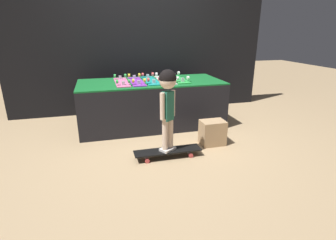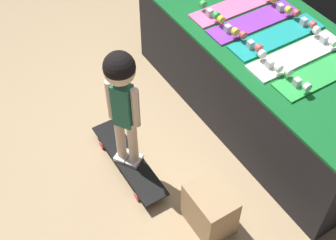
{
  "view_description": "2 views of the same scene",
  "coord_description": "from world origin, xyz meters",
  "px_view_note": "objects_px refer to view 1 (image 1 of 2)",
  "views": [
    {
      "loc": [
        -0.75,
        -3.22,
        1.41
      ],
      "look_at": [
        0.03,
        -0.29,
        0.36
      ],
      "focal_mm": 28.0,
      "sensor_mm": 36.0,
      "label": 1
    },
    {
      "loc": [
        1.76,
        -1.37,
        2.64
      ],
      "look_at": [
        -0.02,
        -0.26,
        0.33
      ],
      "focal_mm": 50.0,
      "sensor_mm": 36.0,
      "label": 2
    }
  ],
  "objects_px": {
    "storage_box": "(212,133)",
    "skateboard_teal_on_rack": "(151,80)",
    "skateboard_on_floor": "(168,151)",
    "skateboard_green_on_rack": "(178,79)",
    "skateboard_white_on_rack": "(165,80)",
    "skateboard_pink_on_rack": "(122,82)",
    "child": "(168,95)",
    "skateboard_purple_on_rack": "(137,81)"
  },
  "relations": [
    {
      "from": "storage_box",
      "to": "skateboard_teal_on_rack",
      "type": "bearing_deg",
      "value": 122.76
    },
    {
      "from": "skateboard_on_floor",
      "to": "skateboard_teal_on_rack",
      "type": "bearing_deg",
      "value": 87.81
    },
    {
      "from": "skateboard_green_on_rack",
      "to": "skateboard_white_on_rack",
      "type": "bearing_deg",
      "value": -172.13
    },
    {
      "from": "skateboard_pink_on_rack",
      "to": "child",
      "type": "height_order",
      "value": "child"
    },
    {
      "from": "skateboard_pink_on_rack",
      "to": "child",
      "type": "xyz_separation_m",
      "value": [
        0.39,
        -1.14,
        0.04
      ]
    },
    {
      "from": "skateboard_on_floor",
      "to": "child",
      "type": "xyz_separation_m",
      "value": [
        0.0,
        0.0,
        0.67
      ]
    },
    {
      "from": "skateboard_white_on_rack",
      "to": "skateboard_teal_on_rack",
      "type": "bearing_deg",
      "value": 174.66
    },
    {
      "from": "skateboard_pink_on_rack",
      "to": "storage_box",
      "type": "xyz_separation_m",
      "value": [
        1.04,
        -0.92,
        -0.54
      ]
    },
    {
      "from": "skateboard_teal_on_rack",
      "to": "skateboard_on_floor",
      "type": "bearing_deg",
      "value": -92.19
    },
    {
      "from": "storage_box",
      "to": "skateboard_pink_on_rack",
      "type": "bearing_deg",
      "value": 138.34
    },
    {
      "from": "skateboard_on_floor",
      "to": "storage_box",
      "type": "xyz_separation_m",
      "value": [
        0.65,
        0.21,
        0.08
      ]
    },
    {
      "from": "skateboard_on_floor",
      "to": "skateboard_white_on_rack",
      "type": "bearing_deg",
      "value": 77.16
    },
    {
      "from": "skateboard_purple_on_rack",
      "to": "skateboard_white_on_rack",
      "type": "distance_m",
      "value": 0.43
    },
    {
      "from": "skateboard_pink_on_rack",
      "to": "skateboard_on_floor",
      "type": "height_order",
      "value": "skateboard_pink_on_rack"
    },
    {
      "from": "skateboard_purple_on_rack",
      "to": "skateboard_on_floor",
      "type": "relative_size",
      "value": 0.9
    },
    {
      "from": "skateboard_on_floor",
      "to": "storage_box",
      "type": "bearing_deg",
      "value": 18.13
    },
    {
      "from": "child",
      "to": "skateboard_purple_on_rack",
      "type": "bearing_deg",
      "value": 65.46
    },
    {
      "from": "skateboard_purple_on_rack",
      "to": "skateboard_teal_on_rack",
      "type": "relative_size",
      "value": 1.0
    },
    {
      "from": "skateboard_white_on_rack",
      "to": "skateboard_green_on_rack",
      "type": "xyz_separation_m",
      "value": [
        0.22,
        0.03,
        0.0
      ]
    },
    {
      "from": "skateboard_teal_on_rack",
      "to": "child",
      "type": "relative_size",
      "value": 0.76
    },
    {
      "from": "skateboard_purple_on_rack",
      "to": "storage_box",
      "type": "bearing_deg",
      "value": -48.23
    },
    {
      "from": "skateboard_pink_on_rack",
      "to": "skateboard_green_on_rack",
      "type": "bearing_deg",
      "value": 2.05
    },
    {
      "from": "skateboard_teal_on_rack",
      "to": "skateboard_white_on_rack",
      "type": "bearing_deg",
      "value": -5.34
    },
    {
      "from": "skateboard_teal_on_rack",
      "to": "child",
      "type": "distance_m",
      "value": 1.16
    },
    {
      "from": "child",
      "to": "storage_box",
      "type": "height_order",
      "value": "child"
    },
    {
      "from": "skateboard_pink_on_rack",
      "to": "storage_box",
      "type": "relative_size",
      "value": 2.23
    },
    {
      "from": "skateboard_white_on_rack",
      "to": "child",
      "type": "height_order",
      "value": "child"
    },
    {
      "from": "skateboard_white_on_rack",
      "to": "child",
      "type": "xyz_separation_m",
      "value": [
        -0.26,
        -1.14,
        0.04
      ]
    },
    {
      "from": "skateboard_white_on_rack",
      "to": "skateboard_on_floor",
      "type": "height_order",
      "value": "skateboard_white_on_rack"
    },
    {
      "from": "skateboard_teal_on_rack",
      "to": "child",
      "type": "xyz_separation_m",
      "value": [
        -0.04,
        -1.16,
        0.04
      ]
    },
    {
      "from": "skateboard_white_on_rack",
      "to": "storage_box",
      "type": "height_order",
      "value": "skateboard_white_on_rack"
    },
    {
      "from": "skateboard_teal_on_rack",
      "to": "skateboard_green_on_rack",
      "type": "distance_m",
      "value": 0.43
    },
    {
      "from": "skateboard_pink_on_rack",
      "to": "skateboard_on_floor",
      "type": "distance_m",
      "value": 1.35
    },
    {
      "from": "skateboard_green_on_rack",
      "to": "child",
      "type": "height_order",
      "value": "child"
    },
    {
      "from": "skateboard_on_floor",
      "to": "child",
      "type": "distance_m",
      "value": 0.67
    },
    {
      "from": "skateboard_on_floor",
      "to": "storage_box",
      "type": "height_order",
      "value": "storage_box"
    },
    {
      "from": "skateboard_teal_on_rack",
      "to": "storage_box",
      "type": "distance_m",
      "value": 1.25
    },
    {
      "from": "skateboard_teal_on_rack",
      "to": "storage_box",
      "type": "height_order",
      "value": "skateboard_teal_on_rack"
    },
    {
      "from": "child",
      "to": "skateboard_teal_on_rack",
      "type": "bearing_deg",
      "value": 54.71
    },
    {
      "from": "skateboard_teal_on_rack",
      "to": "skateboard_green_on_rack",
      "type": "bearing_deg",
      "value": 1.28
    },
    {
      "from": "skateboard_pink_on_rack",
      "to": "skateboard_teal_on_rack",
      "type": "height_order",
      "value": "same"
    },
    {
      "from": "skateboard_teal_on_rack",
      "to": "child",
      "type": "bearing_deg",
      "value": -92.19
    }
  ]
}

